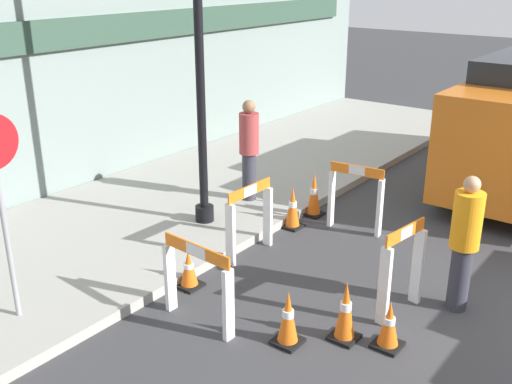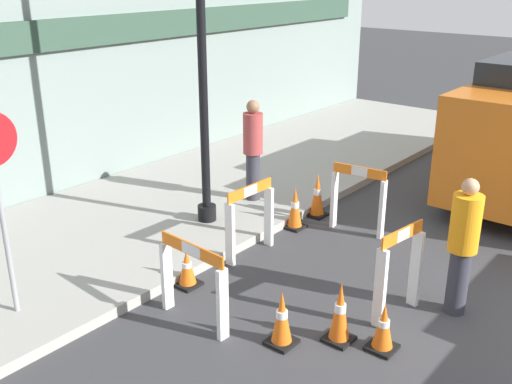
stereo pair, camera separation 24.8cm
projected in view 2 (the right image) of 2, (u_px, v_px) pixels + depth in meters
sidewalk_slab at (186, 201)px, 10.27m from camera, size 18.00×3.82×0.13m
storefront_facade at (100, 32)px, 10.50m from camera, size 18.00×0.22×5.50m
barricade_0 at (193, 279)px, 6.70m from camera, size 0.19×1.01×1.00m
barricade_1 at (399, 270)px, 6.84m from camera, size 0.77×0.24×1.12m
barricade_2 at (358, 197)px, 9.05m from camera, size 0.23×0.86×1.06m
barricade_3 at (250, 217)px, 8.33m from camera, size 0.89×0.15×1.05m
traffic_cone_0 at (187, 268)px, 7.61m from camera, size 0.30×0.30×0.51m
traffic_cone_1 at (383, 328)px, 6.32m from camera, size 0.30×0.30×0.56m
traffic_cone_2 at (282, 319)px, 6.40m from camera, size 0.30×0.30×0.64m
traffic_cone_3 at (317, 196)px, 9.71m from camera, size 0.30×0.30×0.74m
traffic_cone_4 at (340, 313)px, 6.44m from camera, size 0.30×0.30×0.71m
traffic_cone_5 at (295, 208)px, 9.27m from camera, size 0.30×0.30×0.67m
person_worker at (463, 243)px, 6.80m from camera, size 0.40×0.40×1.68m
person_pedestrian at (253, 147)px, 9.87m from camera, size 0.43×0.43×1.70m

